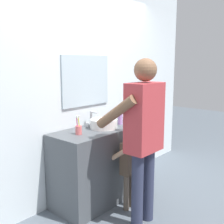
{
  "coord_description": "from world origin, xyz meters",
  "views": [
    {
      "loc": [
        -2.39,
        -1.93,
        1.67
      ],
      "look_at": [
        0.0,
        0.15,
        1.09
      ],
      "focal_mm": 45.13,
      "sensor_mm": 36.0,
      "label": 1
    }
  ],
  "objects": [
    {
      "name": "sink_basin",
      "position": [
        0.0,
        0.28,
        0.94
      ],
      "size": [
        0.32,
        0.32,
        0.11
      ],
      "color": "silver",
      "rests_on": "vanity_cabinet"
    },
    {
      "name": "back_wall",
      "position": [
        0.0,
        0.62,
        1.35
      ],
      "size": [
        4.4,
        0.1,
        2.7
      ],
      "color": "silver",
      "rests_on": "ground"
    },
    {
      "name": "child_toddler",
      "position": [
        0.0,
        -0.1,
        0.55
      ],
      "size": [
        0.28,
        0.28,
        0.92
      ],
      "color": "#6B5B4C",
      "rests_on": "ground"
    },
    {
      "name": "faucet",
      "position": [
        0.0,
        0.48,
        0.96
      ],
      "size": [
        0.18,
        0.14,
        0.18
      ],
      "color": "#B7BABF",
      "rests_on": "vanity_cabinet"
    },
    {
      "name": "vanity_cabinet",
      "position": [
        0.0,
        0.3,
        0.44
      ],
      "size": [
        1.3,
        0.54,
        0.88
      ],
      "primitive_type": "cube",
      "color": "#4C5156",
      "rests_on": "ground"
    },
    {
      "name": "adult_parent",
      "position": [
        -0.14,
        -0.38,
        1.02
      ],
      "size": [
        0.53,
        0.55,
        1.7
      ],
      "color": "#2D334C",
      "rests_on": "ground"
    },
    {
      "name": "ground_plane",
      "position": [
        0.0,
        0.0,
        0.0
      ],
      "size": [
        14.0,
        14.0,
        0.0
      ],
      "primitive_type": "plane",
      "color": "slate"
    },
    {
      "name": "toothbrush_cup",
      "position": [
        -0.39,
        0.29,
        0.94
      ],
      "size": [
        0.07,
        0.07,
        0.21
      ],
      "color": "#D86666",
      "rests_on": "vanity_cabinet"
    },
    {
      "name": "soap_bottle",
      "position": [
        0.3,
        0.27,
        0.95
      ],
      "size": [
        0.06,
        0.06,
        0.17
      ],
      "color": "#B27FC6",
      "rests_on": "vanity_cabinet"
    }
  ]
}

